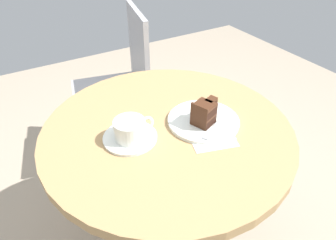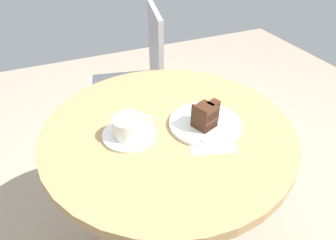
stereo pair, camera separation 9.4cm
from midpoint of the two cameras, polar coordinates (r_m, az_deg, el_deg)
cafe_table at (r=1.05m, az=2.56°, el=-6.16°), size 0.82×0.82×0.70m
saucer at (r=0.94m, az=-4.59°, el=-2.85°), size 0.17×0.17×0.01m
coffee_cup at (r=0.91m, az=-4.49°, el=-1.25°), size 0.13×0.10×0.06m
teaspoon at (r=0.93m, az=-1.83°, el=-2.61°), size 0.02×0.10×0.00m
cake_plate at (r=0.99m, az=9.77°, el=-0.74°), size 0.24×0.24×0.01m
cake_slice at (r=0.95m, az=10.02°, el=0.73°), size 0.10×0.08×0.08m
fork at (r=0.94m, az=11.31°, el=-2.48°), size 0.14×0.09×0.00m
napkin at (r=0.94m, az=10.70°, el=-3.35°), size 0.17×0.17×0.00m
cafe_chair at (r=1.63m, az=-3.80°, el=8.23°), size 0.45×0.45×0.88m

